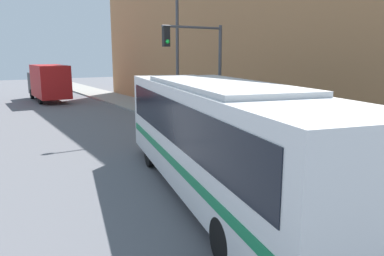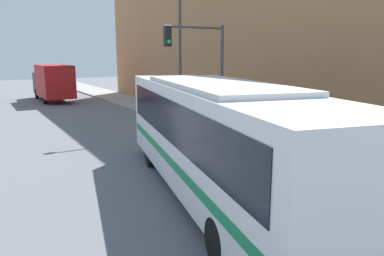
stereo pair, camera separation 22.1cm
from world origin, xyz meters
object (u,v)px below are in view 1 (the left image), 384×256
at_px(parking_meter, 242,121).
at_px(pedestrian_near_corner, 181,103).
at_px(city_bus, 217,133).
at_px(delivery_truck, 48,82).
at_px(traffic_light_pole, 201,60).
at_px(fire_hydrant, 279,144).
at_px(street_lamp, 171,44).

distance_m(parking_meter, pedestrian_near_corner, 7.20).
bearing_deg(city_bus, pedestrian_near_corner, 77.61).
bearing_deg(pedestrian_near_corner, delivery_truck, 110.60).
xyz_separation_m(city_bus, traffic_light_pole, (3.94, 6.96, 1.87)).
height_order(delivery_truck, fire_hydrant, delivery_truck).
height_order(city_bus, street_lamp, street_lamp).
relative_size(delivery_truck, street_lamp, 0.96).
distance_m(traffic_light_pole, street_lamp, 4.66).
relative_size(street_lamp, pedestrian_near_corner, 4.21).
bearing_deg(delivery_truck, parking_meter, -78.17).
height_order(traffic_light_pole, pedestrian_near_corner, traffic_light_pole).
bearing_deg(delivery_truck, street_lamp, -73.79).
height_order(fire_hydrant, parking_meter, parking_meter).
bearing_deg(fire_hydrant, city_bus, -153.15).
relative_size(delivery_truck, fire_hydrant, 10.57).
bearing_deg(pedestrian_near_corner, parking_meter, -96.79).
bearing_deg(city_bus, delivery_truck, 102.07).
bearing_deg(city_bus, parking_meter, 58.32).
relative_size(city_bus, street_lamp, 1.58).
bearing_deg(traffic_light_pole, city_bus, -119.53).
xyz_separation_m(delivery_truck, fire_hydrant, (4.45, -23.73, -1.24)).
bearing_deg(street_lamp, city_bus, -112.47).
xyz_separation_m(city_bus, delivery_truck, (0.45, 26.21, -0.21)).
xyz_separation_m(city_bus, pedestrian_near_corner, (5.76, 12.10, -0.86)).
bearing_deg(pedestrian_near_corner, traffic_light_pole, -109.46).
bearing_deg(traffic_light_pole, delivery_truck, 100.27).
bearing_deg(traffic_light_pole, parking_meter, -64.30).
height_order(city_bus, traffic_light_pole, traffic_light_pole).
relative_size(parking_meter, street_lamp, 0.18).
relative_size(delivery_truck, pedestrian_near_corner, 4.02).
height_order(traffic_light_pole, street_lamp, street_lamp).
distance_m(fire_hydrant, street_lamp, 9.92).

